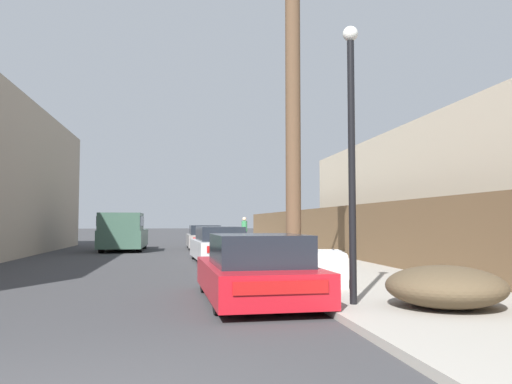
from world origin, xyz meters
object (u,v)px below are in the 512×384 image
object	(u,v)px
pedestrian	(244,231)
discarded_fridge	(328,267)
street_lamp	(352,141)
car_parked_far	(204,238)
parked_sports_car_red	(256,271)
utility_pole	(293,112)
car_parked_mid	(219,245)
brush_pile	(445,287)
pickup_truck	(123,232)

from	to	relation	value
pedestrian	discarded_fridge	bearing A→B (deg)	-91.98
street_lamp	pedestrian	world-z (taller)	street_lamp
discarded_fridge	car_parked_far	size ratio (longest dim) A/B	0.44
parked_sports_car_red	pedestrian	xyz separation A→B (m)	(2.50, 20.38, 0.39)
discarded_fridge	pedestrian	size ratio (longest dim) A/B	1.18
utility_pole	street_lamp	xyz separation A→B (m)	(-0.07, -4.61, -1.50)
street_lamp	pedestrian	size ratio (longest dim) A/B	2.86
utility_pole	pedestrian	bearing A→B (deg)	86.69
car_parked_far	street_lamp	xyz separation A→B (m)	(1.44, -19.62, 2.24)
car_parked_mid	car_parked_far	distance (m)	8.97
utility_pole	brush_pile	bearing A→B (deg)	-76.30
discarded_fridge	brush_pile	xyz separation A→B (m)	(0.93, -3.29, -0.02)
utility_pole	street_lamp	size ratio (longest dim) A/B	1.77
discarded_fridge	car_parked_far	distance (m)	16.99
parked_sports_car_red	brush_pile	world-z (taller)	parked_sports_car_red
car_parked_mid	utility_pole	size ratio (longest dim) A/B	0.54
pedestrian	brush_pile	bearing A→B (deg)	-89.29
pedestrian	street_lamp	bearing A→B (deg)	-92.79
parked_sports_car_red	pickup_truck	world-z (taller)	pickup_truck
car_parked_mid	pickup_truck	world-z (taller)	pickup_truck
car_parked_mid	brush_pile	xyz separation A→B (m)	(2.70, -11.21, -0.16)
car_parked_mid	car_parked_far	size ratio (longest dim) A/B	1.01
car_parked_far	pedestrian	world-z (taller)	pedestrian
car_parked_far	pickup_truck	bearing A→B (deg)	-161.10
street_lamp	brush_pile	distance (m)	2.80
pickup_truck	car_parked_mid	bearing A→B (deg)	119.88
brush_pile	pedestrian	xyz separation A→B (m)	(-0.28, 22.19, 0.51)
car_parked_far	pickup_truck	xyz separation A→B (m)	(-4.18, -1.50, 0.34)
discarded_fridge	street_lamp	world-z (taller)	street_lamp
utility_pole	brush_pile	size ratio (longest dim) A/B	4.46
parked_sports_car_red	street_lamp	bearing A→B (deg)	-42.91
car_parked_mid	pedestrian	distance (m)	11.25
pickup_truck	brush_pile	world-z (taller)	pickup_truck
car_parked_mid	parked_sports_car_red	bearing A→B (deg)	-93.75
pickup_truck	street_lamp	world-z (taller)	street_lamp
street_lamp	parked_sports_car_red	bearing A→B (deg)	138.98
pickup_truck	brush_pile	distance (m)	19.95
car_parked_far	street_lamp	world-z (taller)	street_lamp
discarded_fridge	street_lamp	distance (m)	3.65
parked_sports_car_red	utility_pole	bearing A→B (deg)	63.85
parked_sports_car_red	street_lamp	xyz separation A→B (m)	(1.44, -1.26, 2.29)
discarded_fridge	brush_pile	bearing A→B (deg)	-62.16
parked_sports_car_red	utility_pole	xyz separation A→B (m)	(1.51, 3.36, 3.78)
pickup_truck	car_parked_far	bearing A→B (deg)	-160.12
street_lamp	brush_pile	world-z (taller)	street_lamp
parked_sports_car_red	car_parked_far	world-z (taller)	car_parked_far
brush_pile	discarded_fridge	bearing A→B (deg)	105.74
parked_sports_car_red	car_parked_far	distance (m)	18.37
discarded_fridge	brush_pile	size ratio (longest dim) A/B	1.04
pickup_truck	utility_pole	size ratio (longest dim) A/B	0.64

